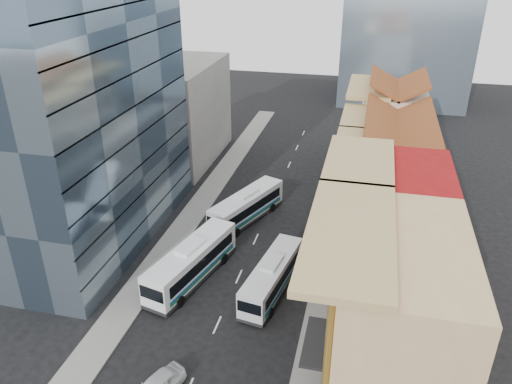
% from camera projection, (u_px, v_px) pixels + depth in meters
% --- Properties ---
extents(sidewalk_right, '(3.00, 90.00, 0.15)m').
position_uv_depth(sidewalk_right, '(335.00, 248.00, 52.27)').
color(sidewalk_right, slate).
rests_on(sidewalk_right, ground).
extents(sidewalk_left, '(3.00, 90.00, 0.15)m').
position_uv_depth(sidewalk_left, '(182.00, 229.00, 55.79)').
color(sidewalk_left, slate).
rests_on(sidewalk_left, ground).
extents(shophouse_tan, '(8.00, 14.00, 12.00)m').
position_uv_depth(shophouse_tan, '(399.00, 318.00, 33.68)').
color(shophouse_tan, '#D6B17B').
rests_on(shophouse_tan, ground).
extents(shophouse_red, '(8.00, 10.00, 12.00)m').
position_uv_depth(shophouse_red, '(396.00, 230.00, 44.13)').
color(shophouse_red, maroon).
rests_on(shophouse_red, ground).
extents(shophouse_cream_near, '(8.00, 9.00, 10.00)m').
position_uv_depth(shophouse_cream_near, '(394.00, 193.00, 52.86)').
color(shophouse_cream_near, beige).
rests_on(shophouse_cream_near, ground).
extents(shophouse_cream_mid, '(8.00, 9.00, 10.00)m').
position_uv_depth(shophouse_cream_mid, '(393.00, 161.00, 60.70)').
color(shophouse_cream_mid, beige).
rests_on(shophouse_cream_mid, ground).
extents(shophouse_cream_far, '(8.00, 12.00, 11.00)m').
position_uv_depth(shophouse_cream_far, '(393.00, 129.00, 69.63)').
color(shophouse_cream_far, beige).
rests_on(shophouse_cream_far, ground).
extents(office_tower, '(12.00, 26.00, 30.00)m').
position_uv_depth(office_tower, '(78.00, 102.00, 48.30)').
color(office_tower, '#415567').
rests_on(office_tower, ground).
extents(office_block_far, '(10.00, 18.00, 14.00)m').
position_uv_depth(office_block_far, '(180.00, 112.00, 71.69)').
color(office_block_far, gray).
rests_on(office_block_far, ground).
extents(bus_left_near, '(5.64, 12.31, 3.84)m').
position_uv_depth(bus_left_near, '(192.00, 262.00, 46.80)').
color(bus_left_near, white).
rests_on(bus_left_near, ground).
extents(bus_left_far, '(6.68, 11.47, 3.62)m').
position_uv_depth(bus_left_far, '(247.00, 206.00, 57.07)').
color(bus_left_far, silver).
rests_on(bus_left_far, ground).
extents(bus_right, '(4.12, 10.73, 3.36)m').
position_uv_depth(bus_right, '(272.00, 276.00, 45.19)').
color(bus_right, silver).
rests_on(bus_right, ground).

